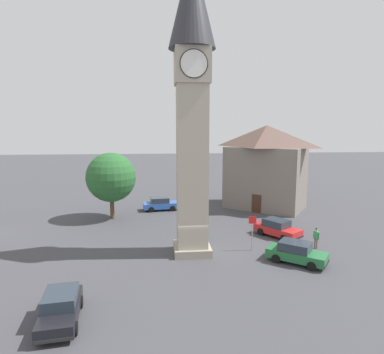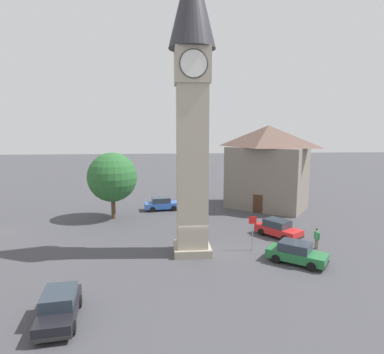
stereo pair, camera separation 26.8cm
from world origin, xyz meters
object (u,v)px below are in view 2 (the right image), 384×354
object	(u,v)px
car_silver_kerb	(296,253)
road_sign	(253,227)
tree	(112,177)
car_white_side	(162,204)
building_corner_back	(267,167)
clock_tower	(192,81)
car_blue_kerb	(59,307)
pedestrian	(317,237)
car_red_corner	(278,228)

from	to	relation	value
car_silver_kerb	road_sign	world-z (taller)	road_sign
car_silver_kerb	tree	distance (m)	20.10
car_white_side	building_corner_back	size ratio (longest dim) A/B	0.40
clock_tower	car_white_side	xyz separation A→B (m)	(-2.34, 13.72, -12.17)
car_silver_kerb	building_corner_back	xyz separation A→B (m)	(2.97, 16.42, 4.28)
clock_tower	car_white_side	bearing A→B (deg)	99.66
car_blue_kerb	car_silver_kerb	world-z (taller)	same
clock_tower	car_silver_kerb	size ratio (longest dim) A/B	5.15
car_silver_kerb	tree	size ratio (longest dim) A/B	0.61
car_silver_kerb	pedestrian	size ratio (longest dim) A/B	2.53
clock_tower	car_blue_kerb	size ratio (longest dim) A/B	5.13
car_blue_kerb	car_white_side	xyz separation A→B (m)	(5.10, 22.33, 0.00)
clock_tower	car_white_side	distance (m)	18.49
road_sign	clock_tower	bearing A→B (deg)	179.47
car_blue_kerb	road_sign	bearing A→B (deg)	35.11
car_silver_kerb	road_sign	size ratio (longest dim) A/B	1.53
pedestrian	tree	world-z (taller)	tree
car_white_side	building_corner_back	xyz separation A→B (m)	(12.55, 0.00, 4.28)
car_red_corner	pedestrian	xyz separation A→B (m)	(2.05, -3.18, 0.25)
clock_tower	tree	xyz separation A→B (m)	(-7.48, 10.46, -8.47)
pedestrian	car_silver_kerb	bearing A→B (deg)	-136.55
clock_tower	car_red_corner	bearing A→B (deg)	21.30
car_silver_kerb	car_red_corner	distance (m)	5.84
building_corner_back	road_sign	world-z (taller)	building_corner_back
pedestrian	tree	size ratio (longest dim) A/B	0.24
car_blue_kerb	clock_tower	bearing A→B (deg)	49.19
building_corner_back	car_white_side	bearing A→B (deg)	-180.00
clock_tower	pedestrian	size ratio (longest dim) A/B	13.05
car_white_side	tree	bearing A→B (deg)	-147.66
car_silver_kerb	building_corner_back	size ratio (longest dim) A/B	0.40
car_white_side	car_red_corner	bearing A→B (deg)	-45.89
car_white_side	tree	size ratio (longest dim) A/B	0.61
clock_tower	car_silver_kerb	bearing A→B (deg)	-20.39
clock_tower	tree	size ratio (longest dim) A/B	3.12
pedestrian	tree	distance (m)	20.71
building_corner_back	car_red_corner	bearing A→B (deg)	-102.02
car_white_side	road_sign	size ratio (longest dim) A/B	1.54
pedestrian	building_corner_back	distance (m)	14.38
tree	car_blue_kerb	bearing A→B (deg)	-89.85
road_sign	car_white_side	bearing A→B (deg)	117.23
car_silver_kerb	car_red_corner	xyz separation A→B (m)	(0.71, 5.80, 0.00)
car_blue_kerb	car_red_corner	distance (m)	19.34
building_corner_back	road_sign	size ratio (longest dim) A/B	3.87
pedestrian	building_corner_back	xyz separation A→B (m)	(0.21, 13.80, 4.03)
car_white_side	tree	distance (m)	7.13
car_silver_kerb	pedestrian	bearing A→B (deg)	43.45
clock_tower	pedestrian	bearing A→B (deg)	-0.45
car_blue_kerb	building_corner_back	world-z (taller)	building_corner_back
car_white_side	building_corner_back	distance (m)	13.26
clock_tower	car_blue_kerb	xyz separation A→B (m)	(-7.43, -8.61, -12.17)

